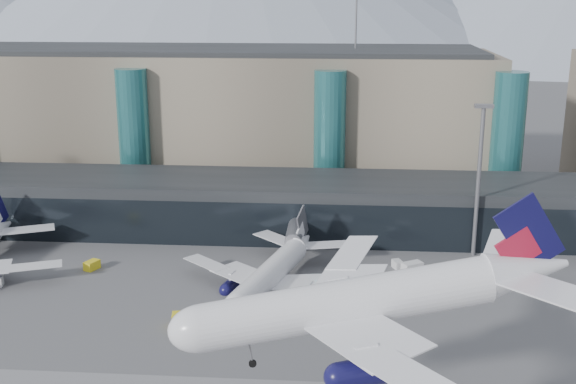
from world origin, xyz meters
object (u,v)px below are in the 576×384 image
object	(u,v)px
hero_jet	(387,286)
veh_d	(412,268)
veh_g	(398,265)
veh_b	(92,265)
veh_c	(272,310)
jet_parked_mid	(277,261)
veh_h	(185,319)
lightmast_mid	(479,172)

from	to	relation	value
hero_jet	veh_d	distance (m)	50.90
veh_g	veh_d	bearing A→B (deg)	27.64
veh_b	veh_c	xyz separation A→B (m)	(30.45, -15.24, 0.29)
jet_parked_mid	hero_jet	bearing A→B (deg)	-145.83
veh_d	veh_h	xyz separation A→B (m)	(-31.87, -20.88, -0.00)
veh_g	veh_h	xyz separation A→B (m)	(-29.76, -22.84, 0.26)
veh_b	veh_g	world-z (taller)	veh_b
veh_d	veh_g	size ratio (longest dim) A/B	1.44
jet_parked_mid	veh_b	bearing A→B (deg)	97.52
lightmast_mid	veh_d	size ratio (longest dim) A/B	8.00
jet_parked_mid	veh_c	size ratio (longest dim) A/B	9.22
jet_parked_mid	veh_b	world-z (taller)	jet_parked_mid
veh_d	veh_h	distance (m)	38.11
jet_parked_mid	veh_c	xyz separation A→B (m)	(0.21, -10.79, -3.02)
veh_d	veh_h	size ratio (longest dim) A/B	0.97
jet_parked_mid	veh_d	xyz separation A→B (m)	(20.76, 6.60, -3.10)
veh_g	hero_jet	bearing A→B (deg)	-25.58
veh_b	veh_h	size ratio (longest dim) A/B	0.74
lightmast_mid	veh_c	world-z (taller)	lightmast_mid
veh_h	hero_jet	bearing A→B (deg)	-55.97
veh_d	veh_c	bearing A→B (deg)	-170.40
veh_h	lightmast_mid	bearing A→B (deg)	26.19
veh_b	veh_c	size ratio (longest dim) A/B	0.69
lightmast_mid	veh_g	distance (m)	20.35
lightmast_mid	veh_h	world-z (taller)	lightmast_mid
veh_h	jet_parked_mid	bearing A→B (deg)	43.35
veh_c	lightmast_mid	bearing A→B (deg)	68.64
hero_jet	veh_h	xyz separation A→B (m)	(-24.61, 26.57, -16.92)
veh_d	lightmast_mid	bearing A→B (deg)	8.90
veh_c	hero_jet	bearing A→B (deg)	-37.53
jet_parked_mid	veh_h	distance (m)	18.36
lightmast_mid	veh_h	distance (m)	54.08
veh_b	veh_d	world-z (taller)	veh_d
jet_parked_mid	veh_g	world-z (taller)	jet_parked_mid
veh_c	veh_h	distance (m)	11.85
veh_b	veh_c	world-z (taller)	veh_c
veh_c	veh_g	size ratio (longest dim) A/B	1.61
veh_d	veh_h	bearing A→B (deg)	-177.41
veh_b	veh_g	xyz separation A→B (m)	(48.88, 4.10, -0.06)
lightmast_mid	hero_jet	bearing A→B (deg)	-107.93
lightmast_mid	veh_b	size ratio (longest dim) A/B	10.41
hero_jet	veh_c	bearing A→B (deg)	104.16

